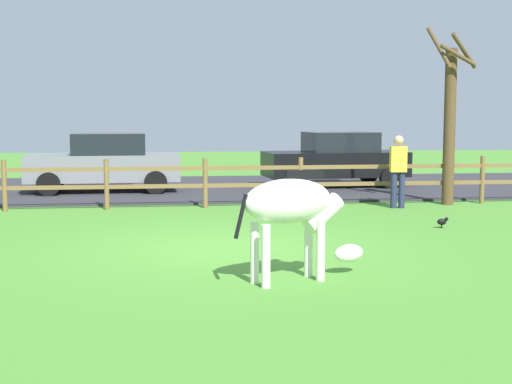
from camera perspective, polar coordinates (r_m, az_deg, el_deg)
name	(u,v)px	position (r m, az deg, el deg)	size (l,w,h in m)	color
ground_plane	(227,248)	(11.57, -2.26, -4.40)	(60.00, 60.00, 0.00)	#47842D
parking_asphalt	(198,188)	(20.76, -4.54, 0.32)	(28.00, 7.40, 0.05)	#2D2D33
paddock_fence	(205,179)	(16.42, -4.00, 0.99)	(22.01, 0.11, 1.13)	brown
bare_tree	(450,120)	(17.52, 14.95, 5.47)	(1.09, 0.81, 4.12)	#513A23
zebra	(294,209)	(9.14, 2.99, -1.33)	(1.84, 0.98, 1.41)	white
crow_on_grass	(442,221)	(13.97, 14.41, -2.25)	(0.21, 0.10, 0.20)	black
parked_car_grey	(105,162)	(19.89, -11.76, 2.32)	(4.07, 2.02, 1.56)	slate
parked_car_black	(336,159)	(20.95, 6.30, 2.60)	(4.13, 2.15, 1.56)	black
visitor_near_fence	(398,168)	(16.67, 11.08, 1.85)	(0.38, 0.26, 1.64)	#232847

